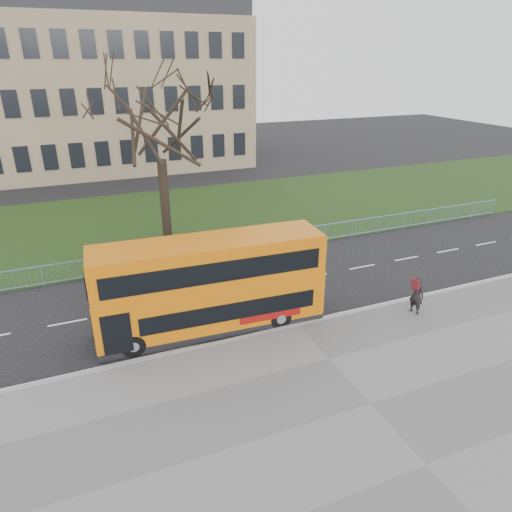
# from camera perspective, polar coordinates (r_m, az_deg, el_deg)

# --- Properties ---
(ground) EXTENTS (120.00, 120.00, 0.00)m
(ground) POSITION_cam_1_polar(r_m,az_deg,el_deg) (20.77, 3.25, -6.71)
(ground) COLOR black
(ground) RESTS_ON ground
(pavement) EXTENTS (80.00, 10.50, 0.12)m
(pavement) POSITION_cam_1_polar(r_m,az_deg,el_deg) (16.06, 14.09, -17.63)
(pavement) COLOR slate
(pavement) RESTS_ON ground
(kerb) EXTENTS (80.00, 0.20, 0.14)m
(kerb) POSITION_cam_1_polar(r_m,az_deg,el_deg) (19.56, 5.21, -8.63)
(kerb) COLOR #949497
(kerb) RESTS_ON ground
(grass_verge) EXTENTS (80.00, 15.40, 0.08)m
(grass_verge) POSITION_cam_1_polar(r_m,az_deg,el_deg) (33.12, -7.41, 5.01)
(grass_verge) COLOR #1F3413
(grass_verge) RESTS_ON ground
(guard_railing) EXTENTS (40.00, 0.12, 1.10)m
(guard_railing) POSITION_cam_1_polar(r_m,az_deg,el_deg) (26.02, -2.94, 1.13)
(guard_railing) COLOR #6E9AC3
(guard_railing) RESTS_ON ground
(bare_tree) EXTENTS (8.40, 8.40, 12.01)m
(bare_tree) POSITION_cam_1_polar(r_m,az_deg,el_deg) (26.94, -11.90, 13.72)
(bare_tree) COLOR black
(bare_tree) RESTS_ON grass_verge
(civic_building) EXTENTS (30.00, 15.00, 14.00)m
(civic_building) POSITION_cam_1_polar(r_m,az_deg,el_deg) (51.33, -20.08, 18.35)
(civic_building) COLOR #887756
(civic_building) RESTS_ON ground
(yellow_bus) EXTENTS (9.36, 2.67, 3.88)m
(yellow_bus) POSITION_cam_1_polar(r_m,az_deg,el_deg) (18.56, -5.71, -3.39)
(yellow_bus) COLOR orange
(yellow_bus) RESTS_ON ground
(pedestrian) EXTENTS (0.61, 0.73, 1.73)m
(pedestrian) POSITION_cam_1_polar(r_m,az_deg,el_deg) (21.08, 19.44, -4.62)
(pedestrian) COLOR black
(pedestrian) RESTS_ON pavement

